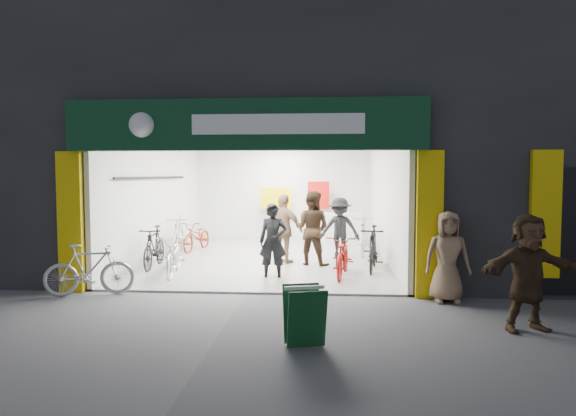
# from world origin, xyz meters

# --- Properties ---
(ground) EXTENTS (60.00, 60.00, 0.00)m
(ground) POSITION_xyz_m (0.00, 0.00, 0.00)
(ground) COLOR #56565B
(ground) RESTS_ON ground
(building) EXTENTS (17.00, 10.27, 8.00)m
(building) POSITION_xyz_m (0.91, 4.99, 4.31)
(building) COLOR #232326
(building) RESTS_ON ground
(bike_left_front) EXTENTS (0.84, 1.78, 0.90)m
(bike_left_front) POSITION_xyz_m (-1.80, 1.57, 0.45)
(bike_left_front) COLOR silver
(bike_left_front) RESTS_ON ground
(bike_left_midfront) EXTENTS (0.56, 1.67, 0.99)m
(bike_left_midfront) POSITION_xyz_m (-2.50, 2.33, 0.50)
(bike_left_midfront) COLOR black
(bike_left_midfront) RESTS_ON ground
(bike_left_midback) EXTENTS (0.86, 1.71, 0.86)m
(bike_left_midback) POSITION_xyz_m (-2.19, 5.06, 0.43)
(bike_left_midback) COLOR maroon
(bike_left_midback) RESTS_ON ground
(bike_left_back) EXTENTS (0.76, 1.85, 1.08)m
(bike_left_back) POSITION_xyz_m (-2.50, 4.31, 0.54)
(bike_left_back) COLOR #A7A7AB
(bike_left_back) RESTS_ON ground
(bike_right_front) EXTENTS (0.75, 1.77, 1.03)m
(bike_right_front) POSITION_xyz_m (2.50, 2.35, 0.52)
(bike_right_front) COLOR black
(bike_right_front) RESTS_ON ground
(bike_right_mid) EXTENTS (0.83, 1.80, 0.91)m
(bike_right_mid) POSITION_xyz_m (1.82, 1.67, 0.45)
(bike_right_mid) COLOR maroon
(bike_right_mid) RESTS_ON ground
(bike_right_back) EXTENTS (0.73, 1.89, 1.11)m
(bike_right_back) POSITION_xyz_m (2.46, 4.73, 0.55)
(bike_right_back) COLOR #B6B7BC
(bike_right_back) RESTS_ON ground
(parked_bike) EXTENTS (1.63, 0.90, 0.94)m
(parked_bike) POSITION_xyz_m (-2.80, -0.30, 0.47)
(parked_bike) COLOR #B2B2B7
(parked_bike) RESTS_ON ground
(customer_a) EXTENTS (0.58, 0.39, 1.58)m
(customer_a) POSITION_xyz_m (0.35, 1.41, 0.79)
(customer_a) COLOR black
(customer_a) RESTS_ON ground
(customer_b) EXTENTS (1.04, 0.91, 1.79)m
(customer_b) POSITION_xyz_m (1.11, 2.97, 0.90)
(customer_b) COLOR #332217
(customer_b) RESTS_ON ground
(customer_c) EXTENTS (1.12, 0.79, 1.59)m
(customer_c) POSITION_xyz_m (1.80, 3.97, 0.79)
(customer_c) COLOR black
(customer_c) RESTS_ON ground
(customer_d) EXTENTS (1.09, 0.84, 1.72)m
(customer_d) POSITION_xyz_m (0.44, 3.11, 0.86)
(customer_d) COLOR #8F6E53
(customer_d) RESTS_ON ground
(pedestrian_near) EXTENTS (0.77, 0.51, 1.56)m
(pedestrian_near) POSITION_xyz_m (3.51, -0.30, 0.78)
(pedestrian_near) COLOR #947456
(pedestrian_near) RESTS_ON ground
(pedestrian_far) EXTENTS (1.60, 0.82, 1.65)m
(pedestrian_far) POSITION_xyz_m (4.25, -1.86, 0.82)
(pedestrian_far) COLOR #3E2B1C
(pedestrian_far) RESTS_ON ground
(sandwich_board) EXTENTS (0.60, 0.61, 0.75)m
(sandwich_board) POSITION_xyz_m (1.18, -2.78, 0.41)
(sandwich_board) COLOR #10431D
(sandwich_board) RESTS_ON ground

